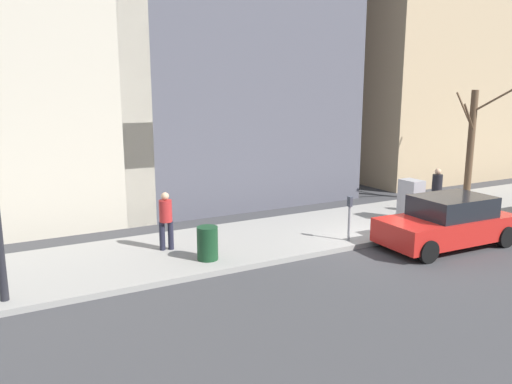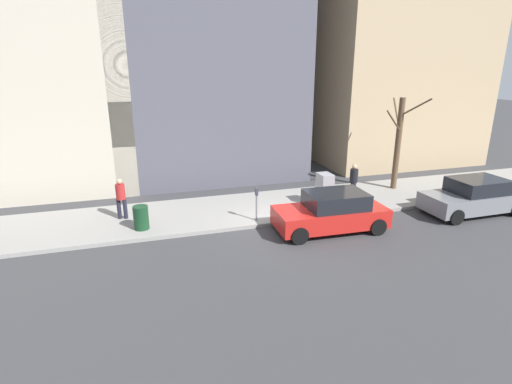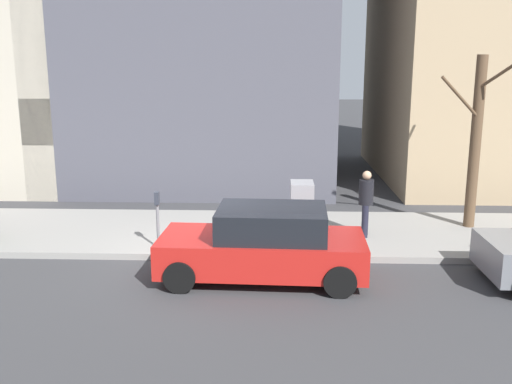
{
  "view_description": "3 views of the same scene",
  "coord_description": "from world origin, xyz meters",
  "px_view_note": "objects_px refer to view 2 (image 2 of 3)",
  "views": [
    {
      "loc": [
        -10.88,
        10.4,
        4.6
      ],
      "look_at": [
        1.33,
        3.75,
        1.75
      ],
      "focal_mm": 35.0,
      "sensor_mm": 36.0,
      "label": 1
    },
    {
      "loc": [
        -13.69,
        5.44,
        6.06
      ],
      "look_at": [
        1.53,
        0.74,
        0.97
      ],
      "focal_mm": 28.0,
      "sensor_mm": 36.0,
      "label": 2
    },
    {
      "loc": [
        -12.21,
        -1.72,
        4.38
      ],
      "look_at": [
        0.04,
        -1.25,
        1.61
      ],
      "focal_mm": 40.0,
      "sensor_mm": 36.0,
      "label": 3
    }
  ],
  "objects_px": {
    "pedestrian_near_meter": "(354,180)",
    "pedestrian_midblock": "(121,196)",
    "parked_car_grey": "(473,197)",
    "parking_meter": "(257,201)",
    "office_tower_left": "(387,4)",
    "parked_car_red": "(332,212)",
    "utility_box": "(324,190)",
    "bare_tree": "(398,142)",
    "trash_bin": "(141,218)"
  },
  "relations": [
    {
      "from": "parking_meter",
      "to": "utility_box",
      "type": "distance_m",
      "value": 3.48
    },
    {
      "from": "utility_box",
      "to": "bare_tree",
      "type": "height_order",
      "value": "bare_tree"
    },
    {
      "from": "pedestrian_near_meter",
      "to": "office_tower_left",
      "type": "distance_m",
      "value": 14.13
    },
    {
      "from": "parking_meter",
      "to": "pedestrian_midblock",
      "type": "distance_m",
      "value": 5.39
    },
    {
      "from": "parking_meter",
      "to": "pedestrian_near_meter",
      "type": "xyz_separation_m",
      "value": [
        1.16,
        -4.97,
        0.11
      ]
    },
    {
      "from": "parking_meter",
      "to": "office_tower_left",
      "type": "relative_size",
      "value": 0.07
    },
    {
      "from": "utility_box",
      "to": "bare_tree",
      "type": "bearing_deg",
      "value": -73.93
    },
    {
      "from": "parked_car_red",
      "to": "bare_tree",
      "type": "relative_size",
      "value": 0.95
    },
    {
      "from": "parking_meter",
      "to": "bare_tree",
      "type": "distance_m",
      "value": 8.3
    },
    {
      "from": "parked_car_grey",
      "to": "pedestrian_midblock",
      "type": "height_order",
      "value": "pedestrian_midblock"
    },
    {
      "from": "pedestrian_midblock",
      "to": "office_tower_left",
      "type": "height_order",
      "value": "office_tower_left"
    },
    {
      "from": "bare_tree",
      "to": "pedestrian_midblock",
      "type": "bearing_deg",
      "value": 91.63
    },
    {
      "from": "parked_car_grey",
      "to": "pedestrian_near_meter",
      "type": "height_order",
      "value": "pedestrian_near_meter"
    },
    {
      "from": "pedestrian_near_meter",
      "to": "office_tower_left",
      "type": "relative_size",
      "value": 0.09
    },
    {
      "from": "bare_tree",
      "to": "pedestrian_near_meter",
      "type": "height_order",
      "value": "bare_tree"
    },
    {
      "from": "pedestrian_near_meter",
      "to": "pedestrian_midblock",
      "type": "relative_size",
      "value": 1.0
    },
    {
      "from": "parking_meter",
      "to": "office_tower_left",
      "type": "bearing_deg",
      "value": -49.65
    },
    {
      "from": "parking_meter",
      "to": "pedestrian_near_meter",
      "type": "relative_size",
      "value": 0.81
    },
    {
      "from": "utility_box",
      "to": "office_tower_left",
      "type": "xyz_separation_m",
      "value": [
        9.17,
        -8.42,
        8.88
      ]
    },
    {
      "from": "parking_meter",
      "to": "pedestrian_near_meter",
      "type": "distance_m",
      "value": 5.1
    },
    {
      "from": "bare_tree",
      "to": "trash_bin",
      "type": "xyz_separation_m",
      "value": [
        -1.7,
        12.27,
        -1.9
      ]
    },
    {
      "from": "parked_car_grey",
      "to": "office_tower_left",
      "type": "bearing_deg",
      "value": -12.96
    },
    {
      "from": "bare_tree",
      "to": "office_tower_left",
      "type": "height_order",
      "value": "office_tower_left"
    },
    {
      "from": "parking_meter",
      "to": "office_tower_left",
      "type": "distance_m",
      "value": 17.78
    },
    {
      "from": "parked_car_grey",
      "to": "office_tower_left",
      "type": "height_order",
      "value": "office_tower_left"
    },
    {
      "from": "pedestrian_near_meter",
      "to": "parked_car_grey",
      "type": "bearing_deg",
      "value": 67.52
    },
    {
      "from": "trash_bin",
      "to": "office_tower_left",
      "type": "relative_size",
      "value": 0.05
    },
    {
      "from": "parked_car_grey",
      "to": "pedestrian_near_meter",
      "type": "xyz_separation_m",
      "value": [
        2.72,
        4.16,
        0.35
      ]
    },
    {
      "from": "utility_box",
      "to": "pedestrian_midblock",
      "type": "bearing_deg",
      "value": 83.75
    },
    {
      "from": "bare_tree",
      "to": "office_tower_left",
      "type": "distance_m",
      "value": 11.39
    },
    {
      "from": "parking_meter",
      "to": "office_tower_left",
      "type": "height_order",
      "value": "office_tower_left"
    },
    {
      "from": "parked_car_grey",
      "to": "utility_box",
      "type": "height_order",
      "value": "utility_box"
    },
    {
      "from": "office_tower_left",
      "to": "parked_car_red",
      "type": "bearing_deg",
      "value": 141.09
    },
    {
      "from": "parked_car_grey",
      "to": "parking_meter",
      "type": "bearing_deg",
      "value": 80.28
    },
    {
      "from": "bare_tree",
      "to": "pedestrian_midblock",
      "type": "xyz_separation_m",
      "value": [
        -0.37,
        12.96,
        -1.41
      ]
    },
    {
      "from": "utility_box",
      "to": "office_tower_left",
      "type": "relative_size",
      "value": 0.07
    },
    {
      "from": "pedestrian_near_meter",
      "to": "pedestrian_midblock",
      "type": "bearing_deg",
      "value": -82.85
    },
    {
      "from": "parked_car_red",
      "to": "pedestrian_near_meter",
      "type": "xyz_separation_m",
      "value": [
        2.62,
        -2.45,
        0.35
      ]
    },
    {
      "from": "parked_car_red",
      "to": "parking_meter",
      "type": "relative_size",
      "value": 3.16
    },
    {
      "from": "parked_car_red",
      "to": "trash_bin",
      "type": "xyz_separation_m",
      "value": [
        1.92,
        6.92,
        -0.14
      ]
    },
    {
      "from": "parked_car_red",
      "to": "trash_bin",
      "type": "bearing_deg",
      "value": 76.64
    },
    {
      "from": "pedestrian_near_meter",
      "to": "pedestrian_midblock",
      "type": "height_order",
      "value": "same"
    },
    {
      "from": "utility_box",
      "to": "pedestrian_near_meter",
      "type": "relative_size",
      "value": 0.86
    },
    {
      "from": "parked_car_red",
      "to": "utility_box",
      "type": "bearing_deg",
      "value": -18.06
    },
    {
      "from": "parking_meter",
      "to": "utility_box",
      "type": "height_order",
      "value": "utility_box"
    },
    {
      "from": "parked_car_grey",
      "to": "pedestrian_midblock",
      "type": "relative_size",
      "value": 2.53
    },
    {
      "from": "pedestrian_midblock",
      "to": "trash_bin",
      "type": "bearing_deg",
      "value": 129.37
    },
    {
      "from": "parked_car_red",
      "to": "office_tower_left",
      "type": "bearing_deg",
      "value": -36.79
    },
    {
      "from": "parked_car_grey",
      "to": "parked_car_red",
      "type": "relative_size",
      "value": 0.99
    },
    {
      "from": "utility_box",
      "to": "office_tower_left",
      "type": "distance_m",
      "value": 15.29
    }
  ]
}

